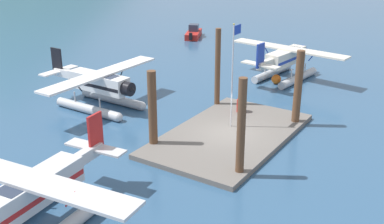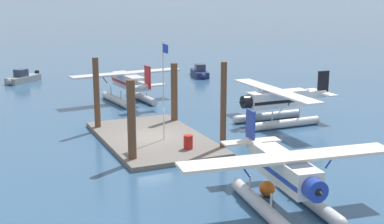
# 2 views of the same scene
# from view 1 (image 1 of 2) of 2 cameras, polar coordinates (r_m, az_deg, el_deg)

# --- Properties ---
(ground_plane) EXTENTS (1200.00, 1200.00, 0.00)m
(ground_plane) POSITION_cam_1_polar(r_m,az_deg,el_deg) (29.09, 4.53, -3.08)
(ground_plane) COLOR #2D5175
(dock_platform) EXTENTS (11.32, 6.57, 0.30)m
(dock_platform) POSITION_cam_1_polar(r_m,az_deg,el_deg) (29.03, 4.54, -2.81)
(dock_platform) COLOR #66605B
(dock_platform) RESTS_ON ground
(piling_near_left) EXTENTS (0.44, 0.44, 5.36)m
(piling_near_left) POSITION_cam_1_polar(r_m,az_deg,el_deg) (23.56, 5.99, -2.07)
(piling_near_left) COLOR brown
(piling_near_left) RESTS_ON ground
(piling_near_right) EXTENTS (0.51, 0.51, 5.02)m
(piling_near_right) POSITION_cam_1_polar(r_m,az_deg,el_deg) (30.60, 12.76, 2.74)
(piling_near_right) COLOR brown
(piling_near_right) RESTS_ON ground
(piling_far_left) EXTENTS (0.51, 0.51, 4.68)m
(piling_far_left) POSITION_cam_1_polar(r_m,az_deg,el_deg) (26.87, -4.83, 0.21)
(piling_far_left) COLOR brown
(piling_far_left) RESTS_ON ground
(piling_far_right) EXTENTS (0.39, 0.39, 5.74)m
(piling_far_right) POSITION_cam_1_polar(r_m,az_deg,el_deg) (32.94, 3.13, 5.23)
(piling_far_right) COLOR brown
(piling_far_right) RESTS_ON ground
(flagpole) EXTENTS (0.95, 0.10, 6.55)m
(flagpole) POSITION_cam_1_polar(r_m,az_deg,el_deg) (28.71, 5.08, 5.80)
(flagpole) COLOR silver
(flagpole) RESTS_ON dock_platform
(fuel_drum) EXTENTS (0.62, 0.62, 0.88)m
(fuel_drum) POSITION_cam_1_polar(r_m,az_deg,el_deg) (32.21, 5.97, 0.77)
(fuel_drum) COLOR #AD1E19
(fuel_drum) RESTS_ON dock_platform
(mooring_buoy) EXTENTS (0.79, 0.79, 0.79)m
(mooring_buoy) POSITION_cam_1_polar(r_m,az_deg,el_deg) (39.57, 10.21, 3.95)
(mooring_buoy) COLOR orange
(mooring_buoy) RESTS_ON ground
(seaplane_white_bow_centre) EXTENTS (10.41, 7.98, 3.84)m
(seaplane_white_bow_centre) POSITION_cam_1_polar(r_m,az_deg,el_deg) (33.81, -11.19, 2.98)
(seaplane_white_bow_centre) COLOR #B7BABF
(seaplane_white_bow_centre) RESTS_ON ground
(seaplane_cream_stbd_fwd) EXTENTS (7.95, 10.49, 3.84)m
(seaplane_cream_stbd_fwd) POSITION_cam_1_polar(r_m,az_deg,el_deg) (40.69, 11.35, 6.09)
(seaplane_cream_stbd_fwd) COLOR #B7BABF
(seaplane_cream_stbd_fwd) RESTS_ON ground
(seaplane_silver_port_fwd) EXTENTS (7.96, 10.49, 3.84)m
(seaplane_silver_port_fwd) POSITION_cam_1_polar(r_m,az_deg,el_deg) (20.85, -18.55, -9.86)
(seaplane_silver_port_fwd) COLOR #B7BABF
(seaplane_silver_port_fwd) RESTS_ON ground
(boat_red_open_east) EXTENTS (4.55, 3.11, 1.50)m
(boat_red_open_east) POSITION_cam_1_polar(r_m,az_deg,el_deg) (56.50, 0.20, 9.59)
(boat_red_open_east) COLOR #B2231E
(boat_red_open_east) RESTS_ON ground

